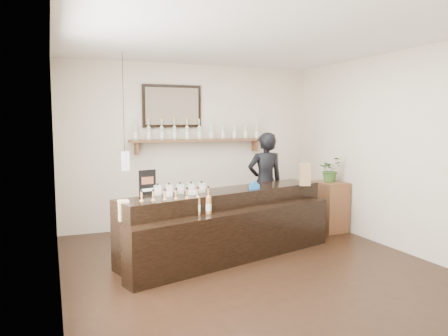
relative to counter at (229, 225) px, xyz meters
The scene contains 10 objects.
ground 0.72m from the counter, 82.85° to the right, with size 5.00×5.00×0.00m, color black.
room_shell 1.41m from the counter, 82.85° to the right, with size 5.00×5.00×5.00m.
back_wall_decor 2.24m from the counter, 92.57° to the left, with size 2.66×0.96×1.69m.
counter is the anchor object (origin of this frame).
promo_sign 1.26m from the counter, behind, with size 0.23×0.08×0.32m.
paper_bag 1.39m from the counter, ahead, with size 0.18×0.16×0.33m.
tape_dispenser 0.65m from the counter, ahead, with size 0.14×0.06×0.12m.
side_cabinet 2.17m from the counter, 17.27° to the left, with size 0.43×0.58×0.82m.
potted_plant 2.26m from the counter, 17.27° to the left, with size 0.37×0.32×0.41m, color #365F26.
shopkeeper 1.51m from the counter, 43.09° to the left, with size 0.68×0.45×1.86m, color black.
Camera 1 is at (-2.29, -4.79, 1.81)m, focal length 35.00 mm.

